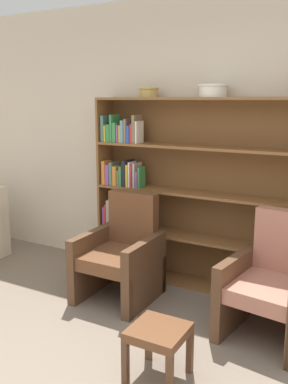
{
  "coord_description": "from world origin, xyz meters",
  "views": [
    {
      "loc": [
        1.34,
        -1.5,
        1.79
      ],
      "look_at": [
        -0.53,
        1.89,
        0.95
      ],
      "focal_mm": 40.0,
      "sensor_mm": 36.0,
      "label": 1
    }
  ],
  "objects_px": {
    "bowl_olive": "(149,92)",
    "armchair_leather": "(121,255)",
    "footstool": "(158,337)",
    "bookshelf": "(193,197)",
    "armchair_cushioned": "(273,285)",
    "bowl_cream": "(213,90)"
  },
  "relations": [
    {
      "from": "bowl_olive",
      "to": "armchair_leather",
      "type": "distance_m",
      "value": 1.57
    },
    {
      "from": "footstool",
      "to": "bookshelf",
      "type": "bearing_deg",
      "value": 104.87
    },
    {
      "from": "armchair_cushioned",
      "to": "footstool",
      "type": "xyz_separation_m",
      "value": [
        -0.52,
        -0.91,
        -0.11
      ]
    },
    {
      "from": "bowl_cream",
      "to": "armchair_cushioned",
      "type": "height_order",
      "value": "bowl_cream"
    },
    {
      "from": "bowl_cream",
      "to": "armchair_leather",
      "type": "height_order",
      "value": "bowl_cream"
    },
    {
      "from": "bowl_olive",
      "to": "footstool",
      "type": "xyz_separation_m",
      "value": [
        0.88,
        -1.48,
        -1.57
      ]
    },
    {
      "from": "armchair_cushioned",
      "to": "bowl_cream",
      "type": "bearing_deg",
      "value": -29.17
    },
    {
      "from": "armchair_leather",
      "to": "armchair_cushioned",
      "type": "xyz_separation_m",
      "value": [
        1.37,
        -0.0,
        0.0
      ]
    },
    {
      "from": "bookshelf",
      "to": "bowl_olive",
      "type": "distance_m",
      "value": 1.1
    },
    {
      "from": "bowl_cream",
      "to": "footstool",
      "type": "distance_m",
      "value": 2.18
    },
    {
      "from": "bowl_olive",
      "to": "armchair_cushioned",
      "type": "height_order",
      "value": "bowl_olive"
    },
    {
      "from": "bowl_olive",
      "to": "footstool",
      "type": "height_order",
      "value": "bowl_olive"
    },
    {
      "from": "bookshelf",
      "to": "armchair_leather",
      "type": "relative_size",
      "value": 2.6
    },
    {
      "from": "bookshelf",
      "to": "footstool",
      "type": "distance_m",
      "value": 1.66
    },
    {
      "from": "armchair_leather",
      "to": "armchair_cushioned",
      "type": "height_order",
      "value": "same"
    },
    {
      "from": "armchair_leather",
      "to": "armchair_cushioned",
      "type": "distance_m",
      "value": 1.37
    },
    {
      "from": "armchair_leather",
      "to": "footstool",
      "type": "relative_size",
      "value": 2.63
    },
    {
      "from": "bookshelf",
      "to": "footstool",
      "type": "xyz_separation_m",
      "value": [
        0.4,
        -1.5,
        -0.58
      ]
    },
    {
      "from": "armchair_leather",
      "to": "footstool",
      "type": "xyz_separation_m",
      "value": [
        0.85,
        -0.91,
        -0.11
      ]
    },
    {
      "from": "bowl_cream",
      "to": "footstool",
      "type": "height_order",
      "value": "bowl_cream"
    },
    {
      "from": "armchair_leather",
      "to": "footstool",
      "type": "distance_m",
      "value": 1.25
    },
    {
      "from": "armchair_leather",
      "to": "bookshelf",
      "type": "bearing_deg",
      "value": -127.4
    }
  ]
}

